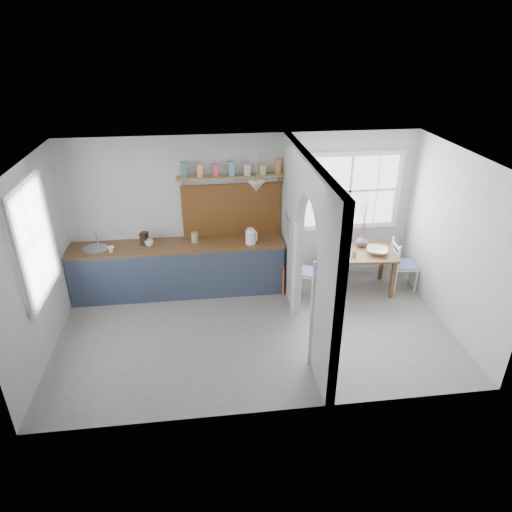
{
  "coord_description": "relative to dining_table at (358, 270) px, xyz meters",
  "views": [
    {
      "loc": [
        -0.7,
        -5.55,
        4.09
      ],
      "look_at": [
        0.04,
        0.28,
        1.12
      ],
      "focal_mm": 32.0,
      "sensor_mm": 36.0,
      "label": 1
    }
  ],
  "objects": [
    {
      "name": "utensil_rail",
      "position": [
        -1.28,
        -0.12,
        1.1
      ],
      "size": [
        0.02,
        0.5,
        0.02
      ],
      "primitive_type": "cylinder",
      "rotation": [
        1.57,
        0.0,
        0.0
      ],
      "color": "#B6BCC7",
      "rests_on": "partition"
    },
    {
      "name": "chair_left",
      "position": [
        -0.83,
        -0.07,
        0.07
      ],
      "size": [
        0.49,
        0.49,
        0.84
      ],
      "primitive_type": null,
      "rotation": [
        0.0,
        0.0,
        -1.93
      ],
      "color": "silver",
      "rests_on": "floor"
    },
    {
      "name": "plate",
      "position": [
        -0.4,
        -0.06,
        0.36
      ],
      "size": [
        0.22,
        0.22,
        0.02
      ],
      "primitive_type": "cylinder",
      "rotation": [
        0.0,
        0.0,
        0.06
      ],
      "color": "black",
      "rests_on": "dining_table"
    },
    {
      "name": "sink",
      "position": [
        -4.32,
        0.28,
        0.54
      ],
      "size": [
        0.4,
        0.4,
        0.02
      ],
      "primitive_type": "cylinder",
      "color": "#B6BCC7",
      "rests_on": "counter"
    },
    {
      "name": "towel_orange",
      "position": [
        -1.31,
        -0.08,
        -0.1
      ],
      "size": [
        0.02,
        0.03,
        0.52
      ],
      "primitive_type": "cube",
      "color": "orange",
      "rests_on": "counter"
    },
    {
      "name": "vase",
      "position": [
        0.1,
        0.22,
        0.46
      ],
      "size": [
        0.25,
        0.25,
        0.2
      ],
      "primitive_type": "imported",
      "rotation": [
        0.0,
        0.0,
        -0.32
      ],
      "color": "#654574",
      "rests_on": "dining_table"
    },
    {
      "name": "jar",
      "position": [
        -2.73,
        0.32,
        0.63
      ],
      "size": [
        0.13,
        0.13,
        0.17
      ],
      "primitive_type": "cylinder",
      "rotation": [
        0.0,
        0.0,
        -0.21
      ],
      "color": "tan",
      "rests_on": "counter"
    },
    {
      "name": "chair_right",
      "position": [
        0.8,
        -0.03,
        0.08
      ],
      "size": [
        0.43,
        0.43,
        0.88
      ],
      "primitive_type": null,
      "rotation": [
        0.0,
        0.0,
        1.49
      ],
      "color": "silver",
      "rests_on": "floor"
    },
    {
      "name": "table_cup",
      "position": [
        -0.15,
        -0.15,
        0.4
      ],
      "size": [
        0.12,
        0.12,
        0.08
      ],
      "primitive_type": "imported",
      "rotation": [
        0.0,
        0.0,
        -0.44
      ],
      "color": "#65A770",
      "rests_on": "dining_table"
    },
    {
      "name": "shelf",
      "position": [
        -2.09,
        0.47,
        1.65
      ],
      "size": [
        1.75,
        0.2,
        0.21
      ],
      "color": "olive",
      "rests_on": "walls"
    },
    {
      "name": "nook_window",
      "position": [
        -0.09,
        0.54,
        1.25
      ],
      "size": [
        1.76,
        0.1,
        1.3
      ],
      "primitive_type": null,
      "color": "white",
      "rests_on": "walls"
    },
    {
      "name": "dining_table",
      "position": [
        0.0,
        0.0,
        0.0
      ],
      "size": [
        1.2,
        0.86,
        0.71
      ],
      "primitive_type": null,
      "rotation": [
        0.0,
        0.0,
        -0.09
      ],
      "color": "brown",
      "rests_on": "floor"
    },
    {
      "name": "pendant_lamp",
      "position": [
        -1.74,
        0.13,
        1.53
      ],
      "size": [
        0.26,
        0.26,
        0.16
      ],
      "primitive_type": "cone",
      "color": "beige",
      "rests_on": "ceiling"
    },
    {
      "name": "knife_block",
      "position": [
        -3.55,
        0.34,
        0.65
      ],
      "size": [
        0.14,
        0.16,
        0.21
      ],
      "primitive_type": "cube",
      "rotation": [
        0.0,
        0.0,
        -0.4
      ],
      "color": "#372415",
      "rests_on": "counter"
    },
    {
      "name": "ceiling",
      "position": [
        -1.89,
        -1.02,
        2.25
      ],
      "size": [
        5.8,
        3.2,
        0.01
      ],
      "primitive_type": "cube",
      "color": "beige",
      "rests_on": "walls"
    },
    {
      "name": "backsplash",
      "position": [
        -2.09,
        0.55,
        1.0
      ],
      "size": [
        1.65,
        0.03,
        0.9
      ],
      "primitive_type": "cube",
      "color": "brown",
      "rests_on": "walls"
    },
    {
      "name": "bowl",
      "position": [
        0.27,
        -0.08,
        0.4
      ],
      "size": [
        0.44,
        0.44,
        0.08
      ],
      "primitive_type": "imported",
      "rotation": [
        0.0,
        0.0,
        -0.38
      ],
      "color": "silver",
      "rests_on": "dining_table"
    },
    {
      "name": "walls",
      "position": [
        -1.89,
        -1.02,
        0.95
      ],
      "size": [
        5.81,
        3.21,
        2.6
      ],
      "color": "beige",
      "rests_on": "floor"
    },
    {
      "name": "partition",
      "position": [
        -1.19,
        -0.97,
        1.1
      ],
      "size": [
        0.12,
        3.2,
        2.6
      ],
      "color": "beige",
      "rests_on": "floor"
    },
    {
      "name": "mug_a",
      "position": [
        -4.05,
        0.12,
        0.59
      ],
      "size": [
        0.12,
        0.12,
        0.09
      ],
      "primitive_type": "imported",
      "rotation": [
        0.0,
        0.0,
        -0.19
      ],
      "color": "silver",
      "rests_on": "counter"
    },
    {
      "name": "kitchen_window",
      "position": [
        -4.76,
        -1.02,
        1.3
      ],
      "size": [
        0.1,
        1.16,
        1.5
      ],
      "primitive_type": null,
      "color": "white",
      "rests_on": "walls"
    },
    {
      "name": "counter",
      "position": [
        -3.02,
        0.3,
        0.1
      ],
      "size": [
        3.5,
        0.6,
        0.9
      ],
      "color": "brown",
      "rests_on": "floor"
    },
    {
      "name": "mug_b",
      "position": [
        -3.47,
        0.27,
        0.6
      ],
      "size": [
        0.17,
        0.17,
        0.11
      ],
      "primitive_type": "imported",
      "rotation": [
        0.0,
        0.0,
        0.33
      ],
      "color": "white",
      "rests_on": "counter"
    },
    {
      "name": "towel_magenta",
      "position": [
        -1.31,
        -0.03,
        -0.08
      ],
      "size": [
        0.02,
        0.03,
        0.52
      ],
      "primitive_type": "cube",
      "color": "#D31C61",
      "rests_on": "counter"
    },
    {
      "name": "kettle",
      "position": [
        -1.83,
        0.15,
        0.68
      ],
      "size": [
        0.26,
        0.23,
        0.27
      ],
      "primitive_type": null,
      "rotation": [
        0.0,
        0.0,
        0.28
      ],
      "color": "white",
      "rests_on": "counter"
    },
    {
      "name": "floor",
      "position": [
        -1.89,
        -1.02,
        -0.35
      ],
      "size": [
        5.8,
        3.2,
        0.01
      ],
      "primitive_type": "cube",
      "color": "gray",
      "rests_on": "ground"
    }
  ]
}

